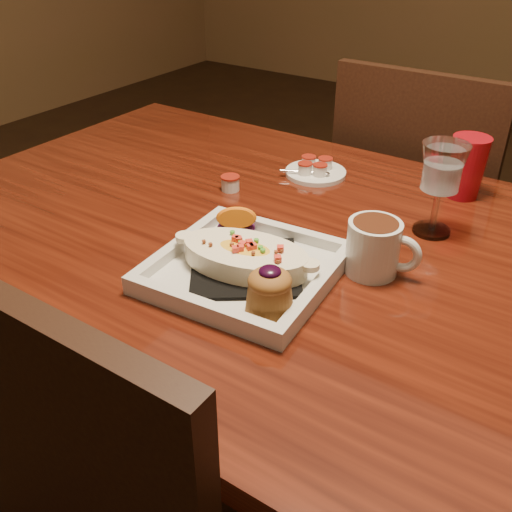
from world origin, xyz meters
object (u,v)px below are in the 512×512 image
Objects in this scene: plate at (248,265)px; goblet at (442,173)px; chair_far at (415,222)px; coffee_mug at (375,246)px; red_tumbler at (467,167)px; table at (301,289)px; saucer at (314,170)px.

goblet reaches higher than plate.
coffee_mug is (0.13, -0.65, 0.29)m from chair_far.
plate is 2.35× the size of red_tumbler.
goblet reaches higher than red_tumbler.
saucer is (-0.12, 0.26, 0.11)m from table.
chair_far reaches higher than saucer.
goblet is at bearing 69.71° from coffee_mug.
table is 11.70× the size of saucer.
chair_far reaches higher than goblet.
goblet reaches higher than coffee_mug.
chair_far reaches higher than table.
table is 0.65m from chair_far.
saucer is (-0.11, 0.40, -0.02)m from plate.
coffee_mug is 0.38m from saucer.
plate is 0.36m from goblet.
saucer is at bearing 71.93° from chair_far.
plate is 1.74× the size of goblet.
plate is at bearing 88.88° from chair_far.
saucer is at bearing -165.72° from red_tumbler.
table is 0.19m from plate.
red_tumbler is (-0.00, 0.18, -0.05)m from goblet.
chair_far is 0.72m from coffee_mug.
coffee_mug reaches higher than saucer.
plate is 0.51m from red_tumbler.
saucer reaches higher than table.
plate is 2.44× the size of coffee_mug.
coffee_mug is 0.19m from goblet.
plate reaches higher than table.
saucer is (-0.12, -0.37, 0.25)m from chair_far.
table is at bearing 163.39° from coffee_mug.
goblet is 1.35× the size of red_tumbler.
saucer is (-0.26, 0.28, -0.04)m from coffee_mug.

